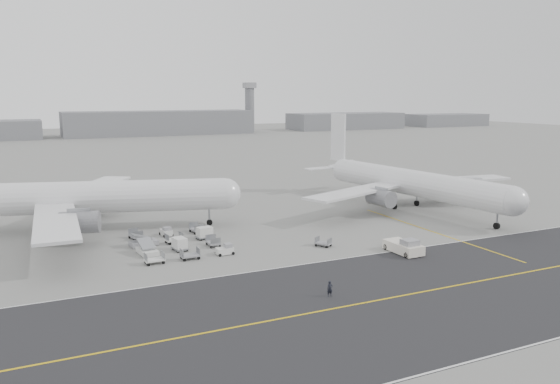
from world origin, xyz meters
name	(u,v)px	position (x,y,z in m)	size (l,w,h in m)	color
ground	(291,261)	(0.00, 0.00, 0.00)	(700.00, 700.00, 0.00)	gray
taxiway	(395,297)	(5.02, -17.98, 0.01)	(220.00, 59.00, 0.03)	#262628
horizon_buildings	(143,135)	(30.00, 260.00, 0.00)	(520.00, 28.00, 28.00)	slate
control_tower	(250,106)	(100.00, 265.00, 16.25)	(7.00, 7.00, 31.25)	slate
airliner_a	(75,198)	(-26.24, 32.35, 5.82)	(57.06, 55.86, 20.19)	silver
airliner_b	(408,182)	(38.87, 23.43, 5.51)	(54.35, 55.26, 19.10)	silver
pushback_tug	(404,247)	(17.29, -3.64, 0.99)	(3.25, 8.44, 2.41)	silver
jet_bridge	(455,186)	(51.38, 23.07, 3.89)	(14.74, 2.93, 5.58)	gray
gse_cluster	(178,246)	(-12.77, 14.49, 0.00)	(18.14, 22.35, 2.10)	#97979C
stray_dolly	(323,246)	(8.10, 4.77, 0.00)	(1.51, 2.45, 1.51)	silver
ground_crew_a	(330,289)	(-1.92, -14.52, 0.95)	(0.69, 0.46, 1.90)	black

